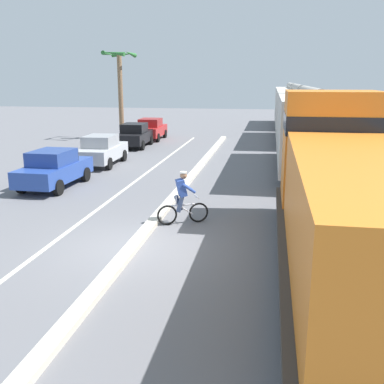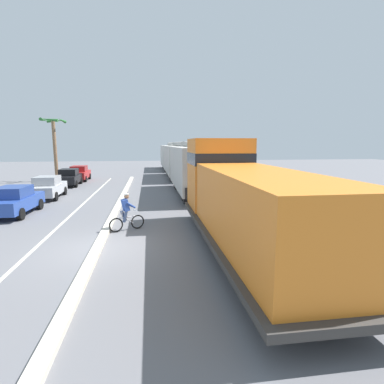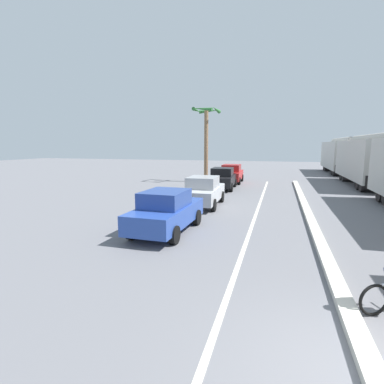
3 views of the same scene
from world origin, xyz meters
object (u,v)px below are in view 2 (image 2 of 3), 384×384
at_px(parked_car_blue, 15,201).
at_px(cyclist, 126,213).
at_px(locomotive, 240,200).
at_px(parked_car_black, 69,177).
at_px(parked_car_silver, 48,187).
at_px(hopper_car_middle, 179,160).
at_px(parked_car_red, 80,173).
at_px(palm_tree_near, 54,137).
at_px(hopper_car_trailing, 171,156).
at_px(hopper_car_lead, 193,168).

xyz_separation_m(parked_car_blue, cyclist, (6.40, -4.04, 0.00)).
height_order(locomotive, parked_car_black, locomotive).
xyz_separation_m(locomotive, parked_car_silver, (-10.79, 11.99, -0.98)).
distance_m(locomotive, parked_car_silver, 16.16).
bearing_deg(hopper_car_middle, parked_car_red, -174.09).
bearing_deg(locomotive, parked_car_blue, 148.36).
distance_m(parked_car_red, palm_tree_near, 4.54).
distance_m(parked_car_black, palm_tree_near, 6.06).
xyz_separation_m(hopper_car_middle, hopper_car_trailing, (0.00, 11.60, 0.00)).
xyz_separation_m(hopper_car_trailing, parked_car_blue, (-10.92, -28.63, -1.26)).
xyz_separation_m(parked_car_black, palm_tree_near, (-2.30, 4.06, 3.87)).
distance_m(hopper_car_trailing, parked_car_silver, 25.77).
bearing_deg(parked_car_blue, hopper_car_trailing, 69.13).
bearing_deg(parked_car_blue, parked_car_black, 90.19).
bearing_deg(palm_tree_near, cyclist, -66.43).
relative_size(locomotive, palm_tree_near, 1.75).
bearing_deg(cyclist, palm_tree_near, 113.57).
height_order(hopper_car_trailing, parked_car_red, hopper_car_trailing).
distance_m(parked_car_silver, cyclist, 11.23).
bearing_deg(hopper_car_middle, parked_car_black, -155.04).
bearing_deg(palm_tree_near, hopper_car_lead, -38.54).
distance_m(hopper_car_middle, parked_car_red, 11.01).
distance_m(parked_car_black, parked_car_red, 3.97).
bearing_deg(hopper_car_trailing, parked_car_silver, -114.80).
bearing_deg(parked_car_black, parked_car_silver, -88.60).
distance_m(hopper_car_lead, hopper_car_middle, 11.60).
distance_m(parked_car_blue, cyclist, 7.57).
relative_size(hopper_car_lead, cyclist, 6.18).
distance_m(parked_car_silver, parked_car_red, 10.64).
bearing_deg(cyclist, parked_car_red, 107.70).
height_order(hopper_car_middle, cyclist, hopper_car_middle).
relative_size(locomotive, parked_car_black, 2.72).
bearing_deg(hopper_car_lead, parked_car_red, 136.10).
bearing_deg(parked_car_black, cyclist, -68.05).
relative_size(parked_car_silver, palm_tree_near, 0.64).
relative_size(locomotive, hopper_car_trailing, 1.10).
xyz_separation_m(hopper_car_lead, cyclist, (-4.52, -9.47, -1.26)).
height_order(hopper_car_middle, parked_car_silver, hopper_car_middle).
distance_m(parked_car_blue, palm_tree_near, 16.62).
height_order(parked_car_blue, parked_car_red, same).
distance_m(cyclist, palm_tree_near, 22.20).
height_order(locomotive, parked_car_silver, locomotive).
bearing_deg(parked_car_blue, locomotive, -31.64).
bearing_deg(hopper_car_trailing, cyclist, -97.87).
height_order(hopper_car_trailing, cyclist, hopper_car_trailing).
xyz_separation_m(hopper_car_trailing, parked_car_silver, (-10.79, -23.36, -1.26)).
relative_size(parked_car_silver, parked_car_red, 1.00).
height_order(hopper_car_middle, parked_car_red, hopper_car_middle).
distance_m(hopper_car_trailing, cyclist, 33.01).
bearing_deg(parked_car_blue, cyclist, -32.29).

